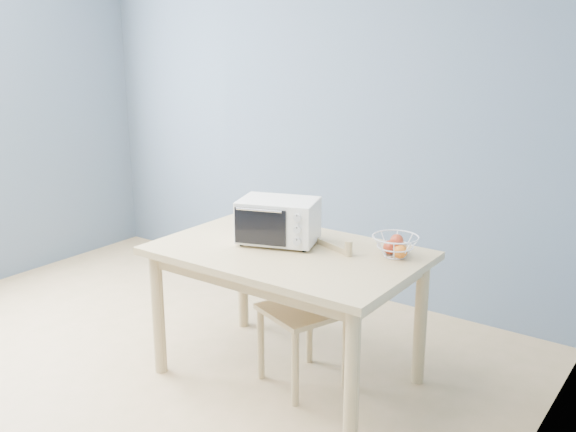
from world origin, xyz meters
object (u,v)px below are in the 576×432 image
Objects in this scene: toaster_oven at (275,220)px; dining_chair at (309,312)px; fruit_basket at (396,245)px; dining_table at (287,267)px.

dining_chair is at bearing -24.99° from toaster_oven.
toaster_oven is 1.53× the size of fruit_basket.
dining_table is at bearing -156.18° from fruit_basket.
dining_chair is at bearing -154.01° from fruit_basket.
fruit_basket reaches higher than dining_table.
toaster_oven is at bearing 153.86° from dining_table.
dining_table is at bearing -143.70° from dining_chair.
toaster_oven is at bearing -165.18° from fruit_basket.
dining_chair is at bearing 16.00° from dining_table.
fruit_basket is at bearing -4.08° from toaster_oven.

